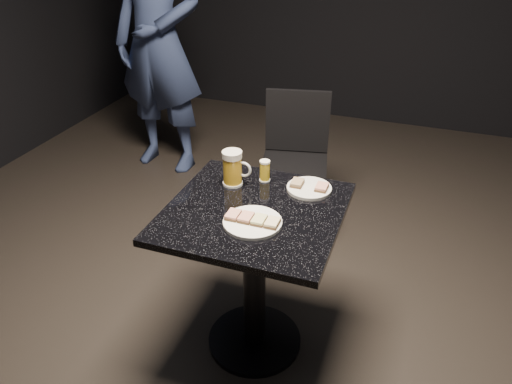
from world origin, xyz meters
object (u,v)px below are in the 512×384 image
(plate_small, at_px, (309,188))
(beer_tumbler, at_px, (265,171))
(table, at_px, (254,257))
(plate_large, at_px, (253,222))
(beer_mug, at_px, (233,168))
(patron, at_px, (158,42))
(chair, at_px, (295,155))

(plate_small, distance_m, beer_tumbler, 0.21)
(plate_small, xyz_separation_m, table, (-0.17, -0.23, -0.25))
(plate_large, height_order, table, plate_large)
(beer_tumbler, bearing_deg, beer_mug, -147.04)
(plate_large, xyz_separation_m, patron, (-1.32, 1.65, 0.20))
(table, bearing_deg, plate_small, 53.52)
(table, bearing_deg, chair, 96.29)
(patron, xyz_separation_m, beer_tumbler, (1.25, -1.30, -0.16))
(table, bearing_deg, beer_tumbler, 99.05)
(plate_large, distance_m, chair, 1.17)
(plate_small, xyz_separation_m, beer_tumbler, (-0.21, 0.01, 0.04))
(patron, relative_size, beer_mug, 12.07)
(beer_mug, relative_size, chair, 0.18)
(patron, height_order, beer_tumbler, patron)
(chair, bearing_deg, patron, 156.54)
(plate_large, relative_size, plate_small, 1.19)
(plate_large, xyz_separation_m, table, (-0.03, 0.10, -0.25))
(table, height_order, beer_tumbler, beer_tumbler)
(table, bearing_deg, beer_mug, 133.86)
(beer_tumbler, bearing_deg, chair, 95.44)
(table, xyz_separation_m, beer_mug, (-0.16, 0.16, 0.32))
(table, xyz_separation_m, chair, (-0.11, 1.04, -0.01))
(plate_small, bearing_deg, chair, 109.28)
(table, relative_size, chair, 0.87)
(patron, bearing_deg, chair, -20.09)
(beer_mug, distance_m, beer_tumbler, 0.15)
(beer_mug, xyz_separation_m, chair, (0.04, 0.87, -0.33))
(patron, relative_size, chair, 2.21)
(plate_large, height_order, chair, chair)
(plate_large, bearing_deg, chair, 97.20)
(patron, bearing_deg, plate_small, -38.75)
(table, distance_m, beer_mug, 0.39)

